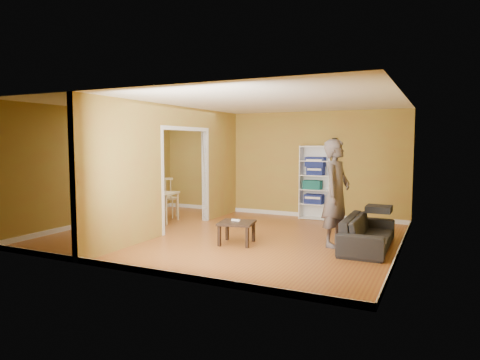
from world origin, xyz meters
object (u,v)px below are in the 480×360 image
object	(u,v)px
person	(336,184)
chair_far	(168,197)
sofa	(368,227)
dining_table	(152,196)
chair_near	(139,205)
chair_left	(123,201)
coffee_table	(237,225)
bookshelf	(316,182)

from	to	relation	value
person	chair_far	xyz separation A→B (m)	(-4.42, 1.18, -0.61)
sofa	chair_far	distance (m)	5.09
dining_table	chair_near	size ratio (longest dim) A/B	1.15
chair_left	chair_far	world-z (taller)	chair_far
dining_table	chair_left	bearing A→B (deg)	-176.17
dining_table	chair_far	bearing A→B (deg)	89.53
chair_left	dining_table	bearing A→B (deg)	106.69
person	chair_far	size ratio (longest dim) A/B	2.23
person	chair_near	size ratio (longest dim) A/B	2.35
dining_table	chair_left	xyz separation A→B (m)	(-0.82, -0.05, -0.17)
coffee_table	sofa	bearing A→B (deg)	17.94
chair_near	coffee_table	bearing A→B (deg)	6.53
chair_far	coffee_table	bearing A→B (deg)	129.84
chair_far	sofa	bearing A→B (deg)	150.57
sofa	chair_far	xyz separation A→B (m)	(-4.97, 1.09, 0.14)
person	dining_table	distance (m)	4.49
person	coffee_table	bearing A→B (deg)	119.01
bookshelf	chair_far	world-z (taller)	bookshelf
person	dining_table	bearing A→B (deg)	91.31
sofa	person	xyz separation A→B (m)	(-0.55, -0.09, 0.75)
coffee_table	chair_left	size ratio (longest dim) A/B	0.70
sofa	chair_near	distance (m)	4.91
bookshelf	chair_far	bearing A→B (deg)	-157.99
sofa	chair_far	size ratio (longest dim) A/B	1.91
bookshelf	coffee_table	bearing A→B (deg)	-100.75
chair_left	person	bearing A→B (deg)	97.46
bookshelf	chair_far	size ratio (longest dim) A/B	1.77
sofa	chair_near	size ratio (longest dim) A/B	2.01
bookshelf	coffee_table	xyz separation A→B (m)	(-0.60, -3.16, -0.54)
sofa	person	distance (m)	0.93
sofa	chair_near	world-z (taller)	chair_near
person	chair_near	distance (m)	4.40
coffee_table	dining_table	bearing A→B (deg)	157.02
chair_near	chair_far	xyz separation A→B (m)	(-0.06, 1.20, 0.03)
bookshelf	chair_near	xyz separation A→B (m)	(-3.30, -2.56, -0.41)
sofa	chair_left	world-z (taller)	chair_left
dining_table	chair_near	distance (m)	0.59
chair_left	bookshelf	bearing A→B (deg)	128.84
sofa	person	world-z (taller)	person
sofa	dining_table	size ratio (longest dim) A/B	1.74
sofa	coffee_table	xyz separation A→B (m)	(-2.20, -0.71, -0.02)
sofa	person	size ratio (longest dim) A/B	0.86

